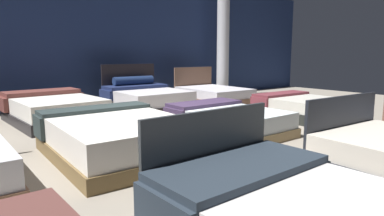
# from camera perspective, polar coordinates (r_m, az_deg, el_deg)

# --- Properties ---
(ground_plane) EXTENTS (18.00, 18.00, 0.02)m
(ground_plane) POSITION_cam_1_polar(r_m,az_deg,el_deg) (5.25, -1.45, -6.11)
(ground_plane) COLOR gray
(showroom_back_wall) EXTENTS (18.00, 0.06, 3.50)m
(showroom_back_wall) POSITION_cam_1_polar(r_m,az_deg,el_deg) (9.25, -19.22, 11.01)
(showroom_back_wall) COLOR navy
(showroom_back_wall) RESTS_ON ground_plane
(bed_5) EXTENTS (1.73, 2.20, 0.57)m
(bed_5) POSITION_cam_1_polar(r_m,az_deg,el_deg) (4.69, -12.38, -4.77)
(bed_5) COLOR brown
(bed_5) RESTS_ON ground_plane
(bed_6) EXTENTS (1.49, 1.94, 0.48)m
(bed_6) POSITION_cam_1_polar(r_m,az_deg,el_deg) (5.91, 5.97, -2.15)
(bed_6) COLOR #8D744D
(bed_6) RESTS_ON ground_plane
(bed_7) EXTENTS (1.55, 2.06, 0.49)m
(bed_7) POSITION_cam_1_polar(r_m,az_deg,el_deg) (7.59, 18.93, -0.06)
(bed_7) COLOR black
(bed_7) RESTS_ON ground_plane
(bed_9) EXTENTS (1.69, 2.22, 0.59)m
(bed_9) POSITION_cam_1_polar(r_m,az_deg,el_deg) (7.36, -22.33, -0.19)
(bed_9) COLOR black
(bed_9) RESTS_ON ground_plane
(bed_10) EXTENTS (1.69, 1.95, 1.11)m
(bed_10) POSITION_cam_1_polar(r_m,az_deg,el_deg) (8.26, -7.79, 1.56)
(bed_10) COLOR black
(bed_10) RESTS_ON ground_plane
(bed_11) EXTENTS (1.50, 1.99, 0.98)m
(bed_11) POSITION_cam_1_polar(r_m,az_deg,el_deg) (9.42, 3.59, 2.16)
(bed_11) COLOR brown
(bed_11) RESTS_ON ground_plane
(support_pillar) EXTENTS (0.39, 0.39, 3.50)m
(support_pillar) POSITION_cam_1_polar(r_m,az_deg,el_deg) (10.96, 5.26, 11.10)
(support_pillar) COLOR silver
(support_pillar) RESTS_ON ground_plane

